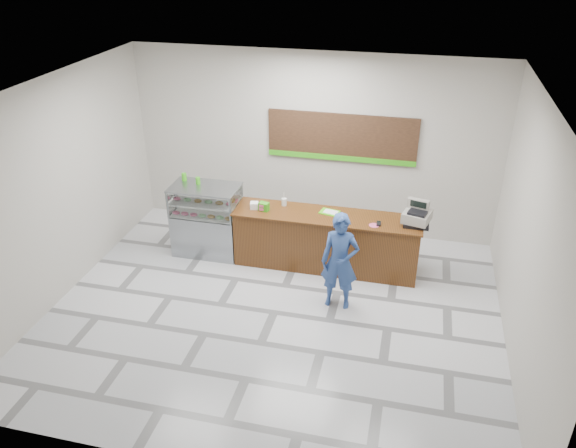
% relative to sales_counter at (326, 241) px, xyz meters
% --- Properties ---
extents(floor, '(7.00, 7.00, 0.00)m').
position_rel_sales_counter_xyz_m(floor, '(-0.55, -1.55, -0.52)').
color(floor, silver).
rests_on(floor, ground).
extents(back_wall, '(7.00, 0.00, 7.00)m').
position_rel_sales_counter_xyz_m(back_wall, '(-0.55, 1.45, 1.23)').
color(back_wall, '#BBB6AC').
rests_on(back_wall, floor).
extents(ceiling, '(7.00, 7.00, 0.00)m').
position_rel_sales_counter_xyz_m(ceiling, '(-0.55, -1.55, 2.98)').
color(ceiling, silver).
rests_on(ceiling, back_wall).
extents(sales_counter, '(3.26, 0.76, 1.03)m').
position_rel_sales_counter_xyz_m(sales_counter, '(0.00, 0.00, 0.00)').
color(sales_counter, '#5C3011').
rests_on(sales_counter, floor).
extents(display_case, '(1.22, 0.72, 1.33)m').
position_rel_sales_counter_xyz_m(display_case, '(-2.22, -0.00, 0.16)').
color(display_case, gray).
rests_on(display_case, floor).
extents(menu_board, '(2.80, 0.06, 0.90)m').
position_rel_sales_counter_xyz_m(menu_board, '(-0.00, 1.41, 1.42)').
color(menu_board, black).
rests_on(menu_board, back_wall).
extents(cash_register, '(0.52, 0.53, 0.40)m').
position_rel_sales_counter_xyz_m(cash_register, '(1.50, 0.03, 0.66)').
color(cash_register, black).
rests_on(cash_register, sales_counter).
extents(card_terminal, '(0.08, 0.14, 0.04)m').
position_rel_sales_counter_xyz_m(card_terminal, '(0.89, -0.14, 0.53)').
color(card_terminal, black).
rests_on(card_terminal, sales_counter).
extents(serving_tray, '(0.37, 0.30, 0.02)m').
position_rel_sales_counter_xyz_m(serving_tray, '(0.03, 0.10, 0.52)').
color(serving_tray, '#52D615').
rests_on(serving_tray, sales_counter).
extents(napkin_box, '(0.16, 0.16, 0.12)m').
position_rel_sales_counter_xyz_m(napkin_box, '(-1.29, -0.05, 0.57)').
color(napkin_box, white).
rests_on(napkin_box, sales_counter).
extents(straw_cup, '(0.09, 0.09, 0.13)m').
position_rel_sales_counter_xyz_m(straw_cup, '(-0.81, 0.19, 0.58)').
color(straw_cup, silver).
rests_on(straw_cup, sales_counter).
extents(promo_box, '(0.19, 0.15, 0.15)m').
position_rel_sales_counter_xyz_m(promo_box, '(-1.10, -0.08, 0.59)').
color(promo_box, green).
rests_on(promo_box, sales_counter).
extents(donut_decal, '(0.17, 0.17, 0.00)m').
position_rel_sales_counter_xyz_m(donut_decal, '(0.82, -0.19, 0.52)').
color(donut_decal, '#DB4F7F').
rests_on(donut_decal, sales_counter).
extents(green_cup_left, '(0.09, 0.09, 0.14)m').
position_rel_sales_counter_xyz_m(green_cup_left, '(-2.67, 0.18, 0.88)').
color(green_cup_left, green).
rests_on(green_cup_left, display_case).
extents(green_cup_right, '(0.08, 0.08, 0.13)m').
position_rel_sales_counter_xyz_m(green_cup_right, '(-2.37, 0.09, 0.88)').
color(green_cup_right, green).
rests_on(green_cup_right, display_case).
extents(customer, '(0.59, 0.39, 1.62)m').
position_rel_sales_counter_xyz_m(customer, '(0.40, -1.09, 0.29)').
color(customer, navy).
rests_on(customer, floor).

